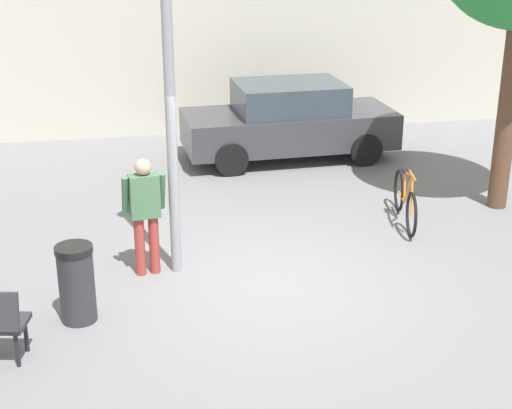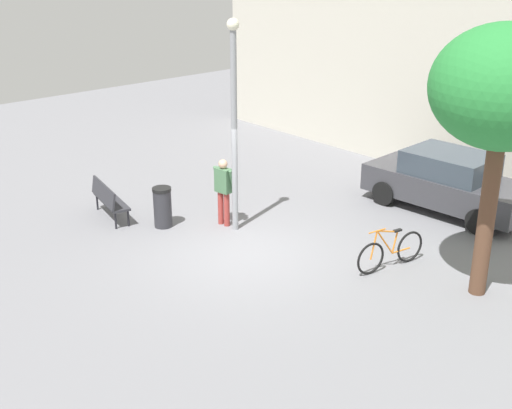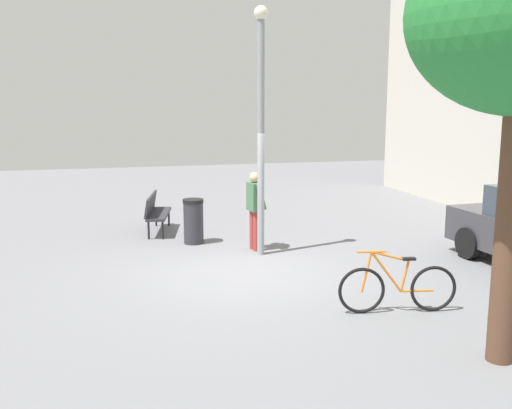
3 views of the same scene
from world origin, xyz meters
The scene contains 6 objects.
ground_plane centered at (0.00, 0.00, 0.00)m, with size 36.00×36.00×0.00m, color slate.
lamppost centered at (-1.19, 0.72, 2.80)m, with size 0.28×0.28×4.95m.
person_by_lamppost centered at (-1.59, 0.70, 0.97)m, with size 0.62×0.34×1.67m.
bicycle_orange centered at (2.57, 1.83, 0.38)m, with size 0.37×1.79×0.97m.
parked_car_charcoal centered at (1.48, 5.56, 0.77)m, with size 4.28×1.99×1.55m.
trash_bin centered at (-2.49, -0.47, 0.50)m, with size 0.46×0.46×1.00m.
Camera 1 is at (-1.84, -9.16, 4.77)m, focal length 54.28 mm.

